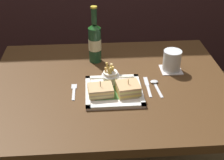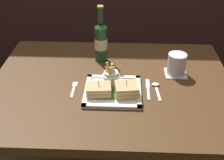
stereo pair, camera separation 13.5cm
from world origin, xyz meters
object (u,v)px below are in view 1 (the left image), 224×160
fries_cup (109,75)px  water_glass (172,62)px  sandwich_half_left (100,91)px  sandwich_half_right (128,89)px  beer_bottle (95,42)px  spoon (155,84)px  dining_table (110,106)px  square_plate (114,91)px  knife (147,86)px  fork (74,91)px

fries_cup → water_glass: size_ratio=1.10×
sandwich_half_left → sandwich_half_right: 0.12m
beer_bottle → spoon: (0.26, -0.25, -0.10)m
spoon → beer_bottle: bearing=136.5°
dining_table → square_plate: square_plate is taller
knife → dining_table: bearing=167.0°
dining_table → fork: size_ratio=8.85×
beer_bottle → fork: bearing=-110.6°
beer_bottle → water_glass: size_ratio=2.87×
beer_bottle → fries_cup: bearing=-76.3°
sandwich_half_left → fries_cup: size_ratio=0.99×
dining_table → fries_cup: 0.18m
fork → knife: 0.33m
sandwich_half_left → fork: sandwich_half_left is taller
square_plate → beer_bottle: (-0.07, 0.29, 0.10)m
dining_table → square_plate: size_ratio=4.51×
square_plate → fork: square_plate is taller
square_plate → fries_cup: (-0.01, 0.06, 0.04)m
sandwich_half_right → water_glass: 0.30m
sandwich_half_right → spoon: 0.15m
sandwich_half_right → fries_cup: fries_cup is taller
beer_bottle → square_plate: bearing=-76.4°
water_glass → fork: size_ratio=0.80×
dining_table → water_glass: 0.36m
square_plate → sandwich_half_right: size_ratio=2.34×
water_glass → spoon: (-0.10, -0.13, -0.04)m
spoon → fork: bearing=-176.4°
beer_bottle → spoon: bearing=-43.5°
dining_table → sandwich_half_left: sandwich_half_left is taller
knife → square_plate: bearing=-165.4°
fries_cup → spoon: fries_cup is taller
spoon → water_glass: bearing=51.4°
dining_table → spoon: (0.20, -0.03, 0.13)m
fries_cup → sandwich_half_left: bearing=-115.9°
square_plate → sandwich_half_right: (0.06, -0.02, 0.03)m
dining_table → fries_cup: size_ratio=9.97×
sandwich_half_right → spoon: sandwich_half_right is taller
dining_table → fork: 0.21m
dining_table → fries_cup: (-0.00, -0.01, 0.18)m
square_plate → knife: 0.16m
beer_bottle → fork: (-0.10, -0.27, -0.11)m
square_plate → spoon: bearing=13.8°
dining_table → beer_bottle: (-0.06, 0.22, 0.24)m
knife → spoon: size_ratio=1.20×
sandwich_half_left → fork: 0.13m
dining_table → spoon: size_ratio=8.11×
sandwich_half_right → beer_bottle: bearing=112.0°
sandwich_half_right → fries_cup: bearing=129.3°
beer_bottle → water_glass: bearing=-18.5°
square_plate → sandwich_half_left: bearing=-156.8°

